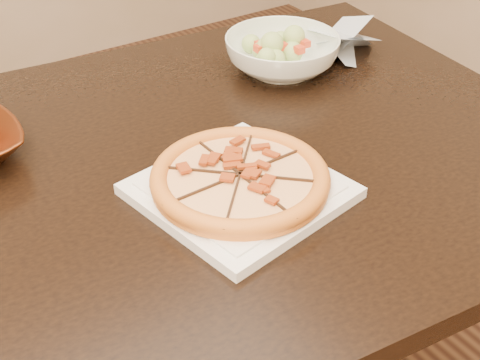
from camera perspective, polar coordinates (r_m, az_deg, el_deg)
The scene contains 6 objects.
dining_table at distance 1.17m, azimuth -7.94°, elevation -3.01°, with size 1.59×1.11×0.75m.
plate at distance 1.04m, azimuth -0.00°, elevation -0.88°, with size 0.32×0.32×0.02m.
pizza at distance 1.03m, azimuth -0.00°, elevation 0.18°, with size 0.28×0.28×0.03m.
salad_bowl at distance 1.42m, azimuth 3.60°, elevation 10.68°, with size 0.24×0.24×0.07m, color white.
salad at distance 1.39m, azimuth 3.61°, elevation 12.71°, with size 0.09×0.11×0.04m.
cling_film at distance 1.52m, azimuth 8.37°, elevation 11.54°, with size 0.17×0.14×0.05m, color silver, non-canonical shape.
Camera 1 is at (-0.27, -0.94, 1.37)m, focal length 50.00 mm.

